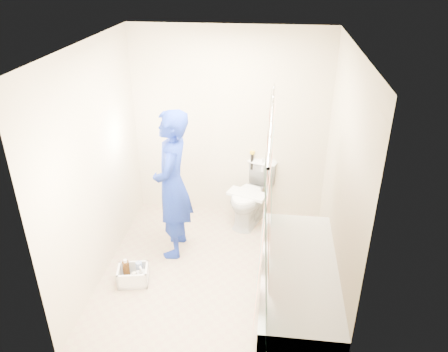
# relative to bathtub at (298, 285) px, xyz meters

# --- Properties ---
(floor) EXTENTS (2.60, 2.60, 0.00)m
(floor) POSITION_rel_bathtub_xyz_m (-0.85, 0.43, -0.27)
(floor) COLOR tan
(floor) RESTS_ON ground
(ceiling) EXTENTS (2.40, 2.60, 0.02)m
(ceiling) POSITION_rel_bathtub_xyz_m (-0.85, 0.43, 2.13)
(ceiling) COLOR white
(ceiling) RESTS_ON wall_back
(wall_back) EXTENTS (2.40, 0.02, 2.40)m
(wall_back) POSITION_rel_bathtub_xyz_m (-0.85, 1.73, 0.93)
(wall_back) COLOR beige
(wall_back) RESTS_ON ground
(wall_front) EXTENTS (2.40, 0.02, 2.40)m
(wall_front) POSITION_rel_bathtub_xyz_m (-0.85, -0.88, 0.93)
(wall_front) COLOR beige
(wall_front) RESTS_ON ground
(wall_left) EXTENTS (0.02, 2.60, 2.40)m
(wall_left) POSITION_rel_bathtub_xyz_m (-2.05, 0.43, 0.93)
(wall_left) COLOR beige
(wall_left) RESTS_ON ground
(wall_right) EXTENTS (0.02, 2.60, 2.40)m
(wall_right) POSITION_rel_bathtub_xyz_m (0.35, 0.43, 0.93)
(wall_right) COLOR beige
(wall_right) RESTS_ON ground
(bathtub) EXTENTS (0.70, 1.75, 0.50)m
(bathtub) POSITION_rel_bathtub_xyz_m (0.00, 0.00, 0.00)
(bathtub) COLOR white
(bathtub) RESTS_ON ground
(curtain_rod) EXTENTS (0.02, 1.90, 0.02)m
(curtain_rod) POSITION_rel_bathtub_xyz_m (-0.33, 0.00, 1.68)
(curtain_rod) COLOR silver
(curtain_rod) RESTS_ON wall_back
(shower_curtain) EXTENTS (0.06, 1.75, 1.80)m
(shower_curtain) POSITION_rel_bathtub_xyz_m (-0.33, 0.00, 0.75)
(shower_curtain) COLOR white
(shower_curtain) RESTS_ON curtain_rod
(toilet) EXTENTS (0.66, 0.86, 0.77)m
(toilet) POSITION_rel_bathtub_xyz_m (-0.55, 1.48, 0.12)
(toilet) COLOR white
(toilet) RESTS_ON ground
(tank_lid) EXTENTS (0.52, 0.35, 0.04)m
(tank_lid) POSITION_rel_bathtub_xyz_m (-0.59, 1.37, 0.19)
(tank_lid) COLOR white
(tank_lid) RESTS_ON toilet
(tank_internals) EXTENTS (0.18, 0.09, 0.25)m
(tank_internals) POSITION_rel_bathtub_xyz_m (-0.52, 1.69, 0.49)
(tank_internals) COLOR black
(tank_internals) RESTS_ON toilet
(plumber) EXTENTS (0.42, 0.63, 1.70)m
(plumber) POSITION_rel_bathtub_xyz_m (-1.37, 0.76, 0.58)
(plumber) COLOR navy
(plumber) RESTS_ON ground
(cleaning_caddy) EXTENTS (0.35, 0.30, 0.24)m
(cleaning_caddy) POSITION_rel_bathtub_xyz_m (-1.68, 0.15, -0.18)
(cleaning_caddy) COLOR white
(cleaning_caddy) RESTS_ON ground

